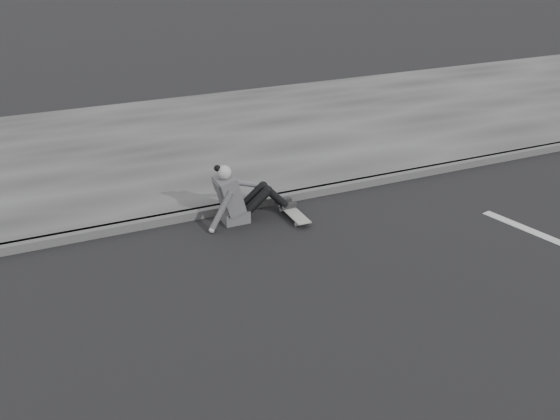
# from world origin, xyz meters

# --- Properties ---
(ground) EXTENTS (80.00, 80.00, 0.00)m
(ground) POSITION_xyz_m (0.00, 0.00, 0.00)
(ground) COLOR black
(ground) RESTS_ON ground
(curb) EXTENTS (24.00, 0.16, 0.12)m
(curb) POSITION_xyz_m (0.00, 2.58, 0.06)
(curb) COLOR #464646
(curb) RESTS_ON ground
(sidewalk) EXTENTS (24.00, 6.00, 0.12)m
(sidewalk) POSITION_xyz_m (0.00, 5.60, 0.06)
(sidewalk) COLOR #3B3B3B
(sidewalk) RESTS_ON ground
(skateboard) EXTENTS (0.20, 0.78, 0.09)m
(skateboard) POSITION_xyz_m (-0.90, 2.00, 0.07)
(skateboard) COLOR #9B9C96
(skateboard) RESTS_ON ground
(seated_woman) EXTENTS (1.38, 0.46, 0.88)m
(seated_woman) POSITION_xyz_m (-1.63, 2.25, 0.36)
(seated_woman) COLOR #49494B
(seated_woman) RESTS_ON ground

